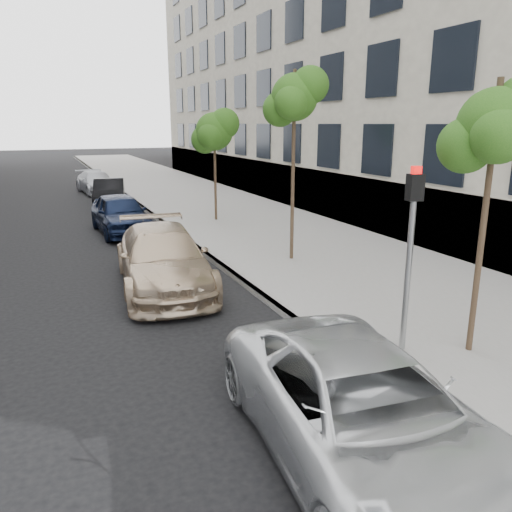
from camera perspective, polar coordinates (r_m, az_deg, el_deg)
ground at (r=6.56m, az=12.31°, el=-21.56°), size 160.00×160.00×0.00m
sidewalk at (r=29.42m, az=-8.71°, el=7.33°), size 6.40×72.00×0.14m
curb at (r=28.78m, az=-14.76°, el=6.84°), size 0.15×72.00×0.14m
tree_near at (r=8.62m, az=25.77°, el=13.21°), size 1.54×1.34×4.45m
tree_mid at (r=13.82m, az=4.51°, el=17.59°), size 1.61×1.41×5.19m
tree_far at (r=19.78m, az=-4.72°, el=14.01°), size 1.77×1.57×4.30m
signal_pole at (r=8.41m, az=17.27°, el=1.93°), size 0.26×0.21×3.08m
minivan at (r=6.10m, az=12.14°, el=-16.98°), size 2.70×5.04×1.35m
suv at (r=12.18m, az=-10.59°, el=-0.28°), size 2.55×5.17×1.45m
sedan_blue at (r=18.73m, az=-15.23°, el=4.69°), size 1.86×4.24×1.42m
sedan_black at (r=25.08m, az=-16.41°, el=6.95°), size 2.02×4.14×1.31m
sedan_rear at (r=30.17m, az=-17.75°, el=8.03°), size 2.22×4.43×1.24m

